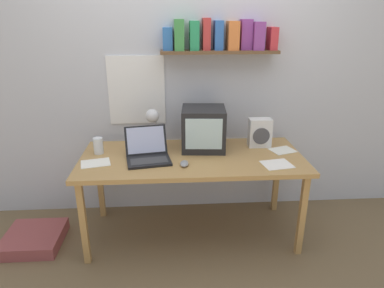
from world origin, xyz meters
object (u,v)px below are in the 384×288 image
at_px(juice_glass, 98,147).
at_px(printed_handout, 96,163).
at_px(crt_monitor, 203,129).
at_px(corner_desk, 192,162).
at_px(floor_cushion, 34,239).
at_px(desk_lamp, 153,122).
at_px(space_heater, 260,133).
at_px(open_notebook, 283,150).
at_px(loose_paper_near_laptop, 277,164).
at_px(computer_mouse, 184,164).
at_px(laptop, 148,152).

distance_m(juice_glass, printed_handout, 0.21).
height_order(crt_monitor, juice_glass, crt_monitor).
bearing_deg(corner_desk, floor_cushion, -176.68).
distance_m(desk_lamp, space_heater, 0.88).
xyz_separation_m(desk_lamp, open_notebook, (1.04, -0.14, -0.22)).
bearing_deg(desk_lamp, space_heater, 17.11).
distance_m(desk_lamp, open_notebook, 1.07).
bearing_deg(loose_paper_near_laptop, juice_glass, 167.02).
bearing_deg(floor_cushion, printed_handout, -2.11).
bearing_deg(computer_mouse, juice_glass, 156.95).
relative_size(corner_desk, open_notebook, 7.60).
bearing_deg(desk_lamp, laptop, -81.61).
height_order(laptop, computer_mouse, laptop).
height_order(desk_lamp, floor_cushion, desk_lamp).
height_order(corner_desk, loose_paper_near_laptop, loose_paper_near_laptop).
height_order(crt_monitor, floor_cushion, crt_monitor).
bearing_deg(corner_desk, crt_monitor, 57.80).
xyz_separation_m(corner_desk, floor_cushion, (-1.28, -0.07, -0.60)).
bearing_deg(juice_glass, desk_lamp, 12.63).
bearing_deg(computer_mouse, floor_cushion, 175.06).
relative_size(juice_glass, computer_mouse, 1.17).
xyz_separation_m(laptop, computer_mouse, (0.27, -0.15, -0.04)).
xyz_separation_m(laptop, printed_handout, (-0.38, -0.06, -0.06)).
distance_m(space_heater, printed_handout, 1.33).
relative_size(corner_desk, floor_cushion, 3.92).
relative_size(space_heater, computer_mouse, 2.16).
xyz_separation_m(loose_paper_near_laptop, open_notebook, (0.13, 0.27, 0.00)).
bearing_deg(space_heater, floor_cushion, -171.77).
height_order(desk_lamp, loose_paper_near_laptop, desk_lamp).
bearing_deg(crt_monitor, floor_cushion, -165.65).
bearing_deg(space_heater, open_notebook, -33.16).
distance_m(desk_lamp, loose_paper_near_laptop, 1.02).
relative_size(computer_mouse, loose_paper_near_laptop, 0.47).
distance_m(desk_lamp, printed_handout, 0.56).
distance_m(space_heater, open_notebook, 0.23).
bearing_deg(loose_paper_near_laptop, open_notebook, 64.69).
height_order(space_heater, loose_paper_near_laptop, space_heater).
xyz_separation_m(desk_lamp, juice_glass, (-0.44, -0.10, -0.16)).
xyz_separation_m(crt_monitor, open_notebook, (0.64, -0.10, -0.17)).
relative_size(corner_desk, crt_monitor, 4.68).
relative_size(laptop, space_heater, 1.56).
relative_size(open_notebook, floor_cushion, 0.52).
bearing_deg(loose_paper_near_laptop, space_heater, 95.67).
bearing_deg(printed_handout, juice_glass, 93.15).
relative_size(juice_glass, printed_handout, 0.53).
height_order(corner_desk, printed_handout, printed_handout).
distance_m(printed_handout, floor_cushion, 0.86).
height_order(corner_desk, laptop, laptop).
height_order(space_heater, floor_cushion, space_heater).
bearing_deg(corner_desk, printed_handout, -172.55).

